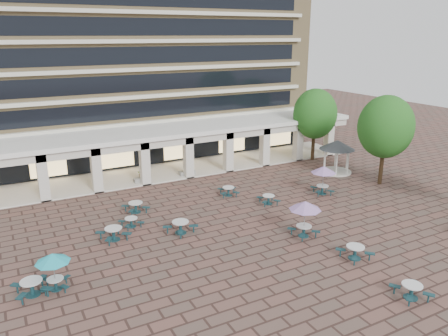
% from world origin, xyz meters
% --- Properties ---
extents(ground, '(120.00, 120.00, 0.00)m').
position_xyz_m(ground, '(0.00, 0.00, 0.00)').
color(ground, brown).
rests_on(ground, ground).
extents(apartment_building, '(40.00, 15.50, 25.20)m').
position_xyz_m(apartment_building, '(0.00, 25.47, 12.60)').
color(apartment_building, tan).
rests_on(apartment_building, ground).
extents(retail_arcade, '(42.00, 6.60, 4.40)m').
position_xyz_m(retail_arcade, '(0.00, 14.80, 3.00)').
color(retail_arcade, white).
rests_on(retail_arcade, ground).
extents(picnic_table_0, '(2.02, 2.02, 0.84)m').
position_xyz_m(picnic_table_0, '(-12.82, -1.60, 0.50)').
color(picnic_table_0, '#153640').
rests_on(picnic_table_0, ground).
extents(picnic_table_2, '(1.98, 1.98, 0.78)m').
position_xyz_m(picnic_table_2, '(4.28, -11.00, 0.47)').
color(picnic_table_2, '#153640').
rests_on(picnic_table_2, ground).
extents(picnic_table_4, '(1.82, 1.82, 2.10)m').
position_xyz_m(picnic_table_4, '(-11.67, -1.64, 1.79)').
color(picnic_table_4, '#153640').
rests_on(picnic_table_4, ground).
extents(picnic_table_5, '(2.16, 2.16, 0.85)m').
position_xyz_m(picnic_table_5, '(-7.47, 2.72, 0.51)').
color(picnic_table_5, '#153640').
rests_on(picnic_table_5, ground).
extents(picnic_table_6, '(2.15, 2.15, 2.48)m').
position_xyz_m(picnic_table_6, '(3.87, -2.70, 2.11)').
color(picnic_table_6, '#153640').
rests_on(picnic_table_6, ground).
extents(picnic_table_7, '(1.84, 1.84, 0.82)m').
position_xyz_m(picnic_table_7, '(4.70, -6.58, 0.49)').
color(picnic_table_7, '#153640').
rests_on(picnic_table_7, ground).
extents(picnic_table_8, '(2.34, 2.34, 0.86)m').
position_xyz_m(picnic_table_8, '(-3.20, 1.62, 0.51)').
color(picnic_table_8, '#153640').
rests_on(picnic_table_8, ground).
extents(picnic_table_9, '(1.65, 1.65, 0.67)m').
position_xyz_m(picnic_table_9, '(-5.87, 4.16, 0.40)').
color(picnic_table_9, '#153640').
rests_on(picnic_table_9, ground).
extents(picnic_table_10, '(1.83, 1.83, 0.72)m').
position_xyz_m(picnic_table_10, '(5.02, 3.26, 0.43)').
color(picnic_table_10, '#153640').
rests_on(picnic_table_10, ground).
extents(picnic_table_11, '(2.11, 2.11, 2.43)m').
position_xyz_m(picnic_table_11, '(10.27, 3.00, 2.07)').
color(picnic_table_11, '#153640').
rests_on(picnic_table_11, ground).
extents(picnic_table_12, '(1.93, 1.93, 0.80)m').
position_xyz_m(picnic_table_12, '(-4.81, 6.55, 0.48)').
color(picnic_table_12, '#153640').
rests_on(picnic_table_12, ground).
extents(picnic_table_13, '(1.95, 1.95, 0.74)m').
position_xyz_m(picnic_table_13, '(3.10, 6.41, 0.44)').
color(picnic_table_13, '#153640').
rests_on(picnic_table_13, ground).
extents(gazebo, '(3.43, 3.43, 3.20)m').
position_xyz_m(gazebo, '(15.37, 7.10, 2.41)').
color(gazebo, beige).
rests_on(gazebo, ground).
extents(tree_east_a, '(4.80, 4.80, 7.99)m').
position_xyz_m(tree_east_a, '(16.61, 2.64, 5.22)').
color(tree_east_a, '#3B2817').
rests_on(tree_east_a, ground).
extents(tree_east_c, '(4.56, 4.56, 7.59)m').
position_xyz_m(tree_east_c, '(16.28, 11.72, 4.96)').
color(tree_east_c, '#3B2817').
rests_on(tree_east_c, ground).
extents(planter_left, '(1.50, 0.86, 1.33)m').
position_xyz_m(planter_left, '(-2.28, 12.90, 0.57)').
color(planter_left, gray).
rests_on(planter_left, ground).
extents(planter_right, '(1.50, 0.82, 1.27)m').
position_xyz_m(planter_right, '(2.14, 12.90, 0.52)').
color(planter_right, gray).
rests_on(planter_right, ground).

